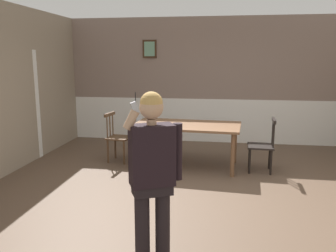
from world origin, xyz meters
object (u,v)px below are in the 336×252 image
(chair_near_window, at_px, (263,145))
(person_figure, at_px, (153,169))
(dining_table, at_px, (187,129))
(chair_by_doorway, at_px, (117,137))

(chair_near_window, relative_size, person_figure, 0.57)
(dining_table, distance_m, person_figure, 3.13)
(chair_by_doorway, xyz_separation_m, person_figure, (1.33, -3.22, 0.48))
(dining_table, height_order, chair_by_doorway, chair_by_doorway)
(chair_by_doorway, relative_size, person_figure, 0.56)
(chair_near_window, distance_m, chair_by_doorway, 2.67)
(chair_by_doorway, distance_m, person_figure, 3.52)
(dining_table, xyz_separation_m, chair_near_window, (1.33, -0.10, -0.23))
(chair_near_window, distance_m, person_figure, 3.33)
(chair_by_doorway, height_order, person_figure, person_figure)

